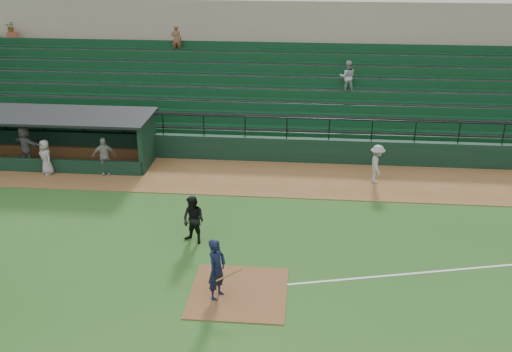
{
  "coord_description": "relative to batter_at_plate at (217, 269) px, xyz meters",
  "views": [
    {
      "loc": [
        1.93,
        -16.13,
        10.51
      ],
      "look_at": [
        0.0,
        5.0,
        1.4
      ],
      "focal_mm": 40.84,
      "sensor_mm": 36.0,
      "label": 1
    }
  ],
  "objects": [
    {
      "name": "foul_line",
      "position": [
        8.61,
        2.49,
        -1.0
      ],
      "size": [
        17.49,
        4.44,
        0.01
      ],
      "primitive_type": "cube",
      "rotation": [
        0.0,
        0.0,
        0.24
      ],
      "color": "white",
      "rests_on": "ground"
    },
    {
      "name": "dugout_player_b",
      "position": [
        -9.24,
        8.86,
        -0.15
      ],
      "size": [
        0.95,
        0.92,
        1.64
      ],
      "primitive_type": "imported",
      "rotation": [
        0.0,
        0.0,
        -0.7
      ],
      "color": "#A29D97",
      "rests_on": "warning_track"
    },
    {
      "name": "dugout_player_c",
      "position": [
        -10.77,
        10.11,
        -0.04
      ],
      "size": [
        1.8,
        1.24,
        1.87
      ],
      "primitive_type": "imported",
      "rotation": [
        0.0,
        0.0,
        2.7
      ],
      "color": "gray",
      "rests_on": "warning_track"
    },
    {
      "name": "dugout",
      "position": [
        -9.14,
        10.85,
        0.33
      ],
      "size": [
        8.9,
        3.2,
        2.42
      ],
      "color": "black",
      "rests_on": "ground"
    },
    {
      "name": "warning_track",
      "position": [
        0.61,
        9.29,
        -0.99
      ],
      "size": [
        40.0,
        4.0,
        0.03
      ],
      "primitive_type": "cube",
      "color": "brown",
      "rests_on": "ground"
    },
    {
      "name": "batter_at_plate",
      "position": [
        0.0,
        0.0,
        0.0
      ],
      "size": [
        1.16,
        0.86,
        2.0
      ],
      "color": "black",
      "rests_on": "ground"
    },
    {
      "name": "home_plate_dirt",
      "position": [
        0.61,
        0.29,
        -0.99
      ],
      "size": [
        3.0,
        3.0,
        0.03
      ],
      "primitive_type": "cube",
      "color": "brown",
      "rests_on": "ground"
    },
    {
      "name": "stadium_structure",
      "position": [
        0.61,
        17.75,
        1.3
      ],
      "size": [
        38.0,
        13.08,
        6.4
      ],
      "color": "black",
      "rests_on": "ground"
    },
    {
      "name": "ground",
      "position": [
        0.61,
        1.29,
        -1.0
      ],
      "size": [
        90.0,
        90.0,
        0.0
      ],
      "primitive_type": "plane",
      "color": "#27561B",
      "rests_on": "ground"
    },
    {
      "name": "umpire",
      "position": [
        -1.35,
        3.29,
        -0.1
      ],
      "size": [
        1.08,
        0.99,
        1.79
      ],
      "primitive_type": "imported",
      "rotation": [
        0.0,
        0.0,
        -0.45
      ],
      "color": "black",
      "rests_on": "ground"
    },
    {
      "name": "dugout_player_a",
      "position": [
        -6.58,
        9.04,
        -0.08
      ],
      "size": [
        1.12,
        0.72,
        1.78
      ],
      "primitive_type": "imported",
      "rotation": [
        0.0,
        0.0,
        0.3
      ],
      "color": "#9A9590",
      "rests_on": "warning_track"
    },
    {
      "name": "runner",
      "position": [
        5.69,
        9.26,
        -0.1
      ],
      "size": [
        0.68,
        1.14,
        1.74
      ],
      "primitive_type": "imported",
      "rotation": [
        0.0,
        0.0,
        1.6
      ],
      "color": "#A6A09B",
      "rests_on": "warning_track"
    }
  ]
}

